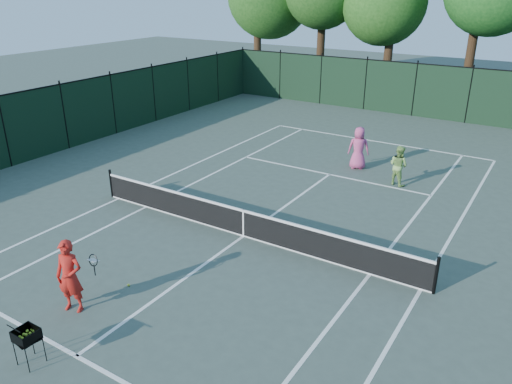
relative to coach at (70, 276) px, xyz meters
The scene contains 17 objects.
ground 5.56m from the coach, 75.51° to the left, with size 90.00×90.00×0.00m, color #404E44.
sideline_doubles_left 6.78m from the coach, 127.77° to the left, with size 0.10×23.77×0.01m, color white.
sideline_doubles_right 8.72m from the coach, 37.75° to the left, with size 0.10×23.77×0.01m, color white.
sideline_singles_left 6.05m from the coach, 117.33° to the left, with size 0.10×23.77×0.01m, color white.
sideline_singles_right 7.69m from the coach, 44.05° to the left, with size 0.10×23.77×0.01m, color white.
baseline_far 17.27m from the coach, 85.44° to the left, with size 10.97×0.10×0.01m, color white.
service_line_near 1.98m from the coach, 38.53° to the right, with size 8.23×0.10×0.01m, color white.
service_line_far 11.82m from the coach, 83.32° to the left, with size 8.23×0.10×0.01m, color white.
center_service_line 5.56m from the coach, 75.51° to the left, with size 0.10×12.80×0.01m, color white.
tennis_net 5.50m from the coach, 75.51° to the left, with size 11.69×0.09×1.06m.
fence_far 23.36m from the coach, 86.63° to the left, with size 24.00×0.05×3.00m, color black.
fence_left 11.89m from the coach, 153.46° to the left, with size 0.05×36.00×3.00m, color black.
coach is the anchor object (origin of this frame).
player_pink 13.18m from the coach, 81.08° to the left, with size 1.02×0.84×1.80m.
player_green 12.77m from the coach, 71.58° to the left, with size 0.92×0.82×1.57m.
ball_hopper 1.89m from the coach, 66.08° to the right, with size 0.50×0.50×0.84m.
loose_ball_midcourt 1.70m from the coach, 75.00° to the left, with size 0.07×0.07×0.07m, color yellow.
Camera 1 is at (7.69, -11.44, 7.31)m, focal length 35.00 mm.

